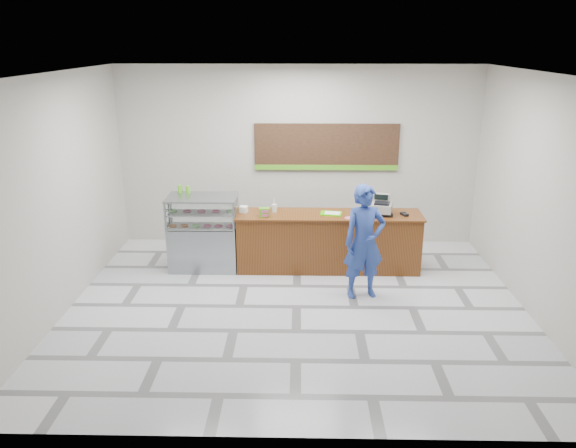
{
  "coord_description": "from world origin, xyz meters",
  "views": [
    {
      "loc": [
        0.03,
        -7.83,
        3.94
      ],
      "look_at": [
        -0.15,
        0.9,
        1.05
      ],
      "focal_mm": 35.0,
      "sensor_mm": 36.0,
      "label": 1
    }
  ],
  "objects_px": {
    "serving_tray": "(331,213)",
    "sales_counter": "(328,241)",
    "display_case": "(204,232)",
    "cash_register": "(381,207)",
    "customer": "(364,242)"
  },
  "relations": [
    {
      "from": "cash_register",
      "to": "customer",
      "type": "relative_size",
      "value": 0.25
    },
    {
      "from": "customer",
      "to": "display_case",
      "type": "bearing_deg",
      "value": 144.6
    },
    {
      "from": "sales_counter",
      "to": "display_case",
      "type": "height_order",
      "value": "display_case"
    },
    {
      "from": "display_case",
      "to": "cash_register",
      "type": "xyz_separation_m",
      "value": [
        3.12,
        0.0,
        0.49
      ]
    },
    {
      "from": "sales_counter",
      "to": "cash_register",
      "type": "relative_size",
      "value": 7.05
    },
    {
      "from": "display_case",
      "to": "sales_counter",
      "type": "bearing_deg",
      "value": 0.01
    },
    {
      "from": "sales_counter",
      "to": "cash_register",
      "type": "distance_m",
      "value": 1.11
    },
    {
      "from": "cash_register",
      "to": "serving_tray",
      "type": "xyz_separation_m",
      "value": [
        -0.86,
        -0.01,
        -0.12
      ]
    },
    {
      "from": "sales_counter",
      "to": "serving_tray",
      "type": "bearing_deg",
      "value": -13.55
    },
    {
      "from": "serving_tray",
      "to": "sales_counter",
      "type": "bearing_deg",
      "value": 176.76
    },
    {
      "from": "display_case",
      "to": "cash_register",
      "type": "bearing_deg",
      "value": 0.07
    },
    {
      "from": "sales_counter",
      "to": "serving_tray",
      "type": "distance_m",
      "value": 0.53
    },
    {
      "from": "serving_tray",
      "to": "customer",
      "type": "xyz_separation_m",
      "value": [
        0.46,
        -1.1,
        -0.12
      ]
    },
    {
      "from": "serving_tray",
      "to": "cash_register",
      "type": "bearing_deg",
      "value": 11.17
    },
    {
      "from": "display_case",
      "to": "customer",
      "type": "bearing_deg",
      "value": -22.21
    }
  ]
}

